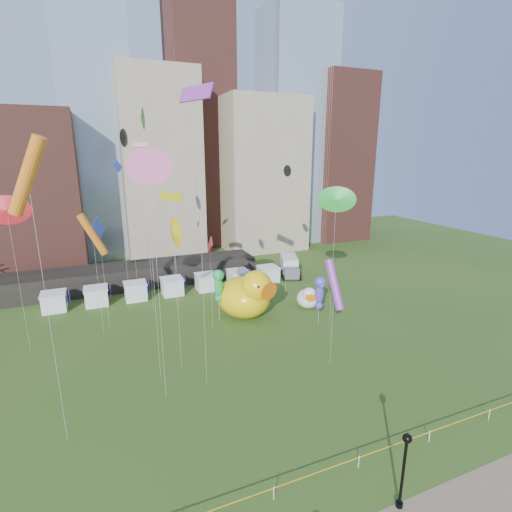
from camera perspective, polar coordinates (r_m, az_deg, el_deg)
name	(u,v)px	position (r m, az deg, el deg)	size (l,w,h in m)	color
ground	(274,499)	(26.62, 2.64, -32.32)	(160.00, 160.00, 0.00)	#2D4A17
skyline	(147,142)	(77.93, -15.82, 15.95)	(101.00, 23.00, 68.00)	brown
crane_right	(280,14)	(93.16, 3.54, 32.15)	(23.00, 1.00, 76.00)	red
pavilion	(131,276)	(61.03, -18.01, -2.78)	(38.00, 6.00, 3.20)	black
vendor_tents	(172,287)	(56.08, -12.29, -4.48)	(33.24, 2.80, 2.40)	white
caution_tape	(274,490)	(26.12, 2.66, -31.31)	(50.00, 0.06, 0.90)	white
big_duck	(246,295)	(46.80, -1.50, -5.78)	(8.26, 9.05, 6.31)	yellow
small_duck	(308,298)	(50.44, 7.73, -6.15)	(3.95, 4.38, 3.06)	white
seahorse_green	(219,283)	(45.38, -5.56, -4.02)	(1.68, 1.91, 6.42)	silver
seahorse_purple	(320,290)	(45.17, 9.47, -5.03)	(1.76, 1.97, 5.86)	silver
lamppost	(404,462)	(25.43, 21.12, -26.62)	(0.52, 0.52, 5.01)	black
box_truck	(289,265)	(63.81, 4.98, -1.41)	(4.70, 7.25, 2.90)	silver
kite_0	(210,245)	(41.65, -6.81, 1.59)	(1.42, 3.68, 10.51)	silver
kite_1	(141,149)	(47.75, -16.61, 15.01)	(1.76, 1.05, 20.70)	silver
kite_2	(288,172)	(50.16, 4.75, 12.35)	(0.21, 1.46, 18.03)	silver
kite_3	(336,200)	(43.57, 11.81, 8.17)	(2.41, 2.13, 16.00)	silver
kite_4	(171,197)	(47.37, -12.49, 8.52)	(2.50, 3.16, 15.03)	silver
kite_5	(118,175)	(49.01, -19.71, 11.17)	(1.12, 1.09, 18.77)	silver
kite_6	(27,176)	(26.44, -30.78, 10.13)	(2.90, 1.71, 20.64)	silver
kite_7	(334,285)	(35.63, 11.52, -4.17)	(1.03, 2.71, 10.26)	silver
kite_9	(150,167)	(28.59, -15.44, 12.64)	(2.19, 1.88, 19.92)	silver
kite_10	(125,138)	(50.19, -18.83, 16.17)	(1.01, 2.09, 22.30)	silver
kite_11	(142,120)	(31.85, -16.54, 18.71)	(0.54, 1.61, 22.83)	silver
kite_12	(174,233)	(33.90, -12.06, 3.40)	(0.51, 2.58, 14.19)	silver
kite_13	(99,230)	(44.26, -22.24, 3.63)	(1.40, 1.93, 13.02)	silver
kite_14	(93,235)	(43.62, -23.05, 2.92)	(2.77, 1.00, 13.60)	silver
kite_15	(196,95)	(30.18, -8.91, 22.47)	(1.82, 3.50, 24.24)	silver
kite_16	(7,210)	(42.68, -33.00, 5.69)	(2.78, 0.52, 15.77)	silver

